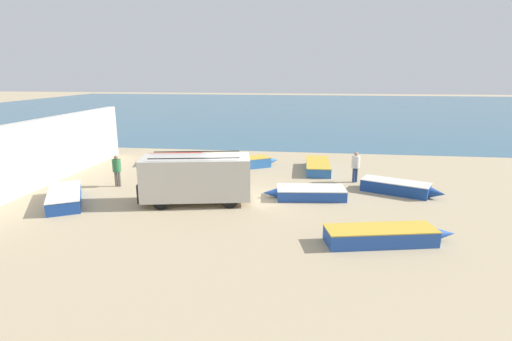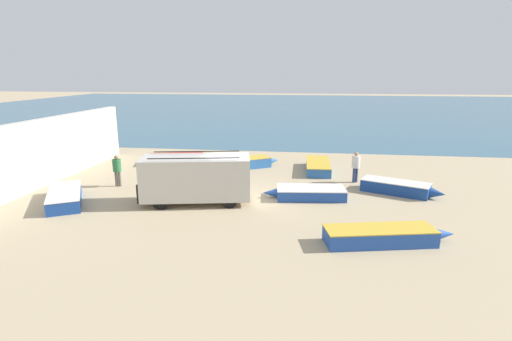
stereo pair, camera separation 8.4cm
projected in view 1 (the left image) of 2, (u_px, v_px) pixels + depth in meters
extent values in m
plane|color=tan|center=(236.00, 197.00, 20.31)|extent=(200.00, 200.00, 0.00)
cube|color=#33607A|center=(290.00, 108.00, 70.32)|extent=(120.00, 80.00, 0.01)
cube|color=#BCB7AD|center=(44.00, 152.00, 22.28)|extent=(0.50, 16.19, 3.67)
cube|color=beige|center=(196.00, 177.00, 19.09)|extent=(5.39, 2.98, 1.97)
cube|color=black|center=(142.00, 189.00, 19.07)|extent=(0.46, 1.86, 0.89)
cube|color=#1E232D|center=(142.00, 166.00, 18.80)|extent=(0.41, 1.77, 0.63)
cylinder|color=black|center=(161.00, 202.00, 18.35)|extent=(0.76, 0.36, 0.73)
cylinder|color=black|center=(167.00, 191.00, 20.07)|extent=(0.76, 0.36, 0.73)
cylinder|color=black|center=(230.00, 200.00, 18.53)|extent=(0.76, 0.36, 0.73)
cylinder|color=black|center=(230.00, 189.00, 20.25)|extent=(0.76, 0.36, 0.73)
cylinder|color=black|center=(194.00, 158.00, 18.05)|extent=(4.10, 0.86, 0.05)
cylinder|color=black|center=(197.00, 152.00, 19.59)|extent=(4.10, 0.86, 0.05)
cube|color=navy|center=(395.00, 187.00, 20.88)|extent=(3.57, 2.49, 0.60)
cone|color=navy|center=(437.00, 193.00, 19.83)|extent=(0.91, 0.82, 0.57)
cube|color=silver|center=(395.00, 183.00, 20.82)|extent=(0.64, 1.12, 0.05)
cube|color=silver|center=(396.00, 181.00, 20.80)|extent=(3.60, 2.51, 0.04)
cube|color=#1E757F|center=(175.00, 159.00, 27.59)|extent=(4.04, 2.65, 0.58)
cone|color=#1E757F|center=(208.00, 158.00, 27.92)|extent=(0.94, 0.75, 0.55)
cube|color=#B22D23|center=(175.00, 156.00, 27.54)|extent=(0.62, 1.53, 0.05)
cube|color=#B22D23|center=(175.00, 155.00, 27.52)|extent=(4.08, 2.67, 0.04)
cube|color=#2D66AD|center=(318.00, 167.00, 25.56)|extent=(1.54, 3.96, 0.55)
cone|color=#2D66AD|center=(316.00, 159.00, 27.87)|extent=(0.54, 0.88, 0.52)
cube|color=gold|center=(318.00, 163.00, 25.51)|extent=(1.35, 0.23, 0.05)
cube|color=gold|center=(318.00, 162.00, 25.49)|extent=(1.56, 4.00, 0.04)
cube|color=#234CA3|center=(380.00, 236.00, 14.71)|extent=(4.17, 2.06, 0.57)
cone|color=#234CA3|center=(443.00, 234.00, 14.91)|extent=(0.98, 0.72, 0.54)
cube|color=gold|center=(381.00, 231.00, 14.66)|extent=(0.44, 1.14, 0.05)
cube|color=gold|center=(381.00, 228.00, 14.64)|extent=(4.21, 2.08, 0.04)
cube|color=navy|center=(65.00, 198.00, 19.18)|extent=(3.11, 3.92, 0.58)
cone|color=navy|center=(67.00, 186.00, 21.21)|extent=(0.89, 0.99, 0.55)
cube|color=silver|center=(64.00, 193.00, 19.13)|extent=(1.22, 0.83, 0.05)
cube|color=silver|center=(64.00, 191.00, 19.11)|extent=(3.14, 3.96, 0.04)
cube|color=#234CA3|center=(311.00, 193.00, 20.04)|extent=(3.51, 1.92, 0.50)
cone|color=#234CA3|center=(270.00, 193.00, 20.09)|extent=(0.79, 0.56, 0.48)
cube|color=silver|center=(311.00, 190.00, 19.99)|extent=(0.36, 1.45, 0.05)
cube|color=silver|center=(311.00, 188.00, 19.97)|extent=(3.54, 1.94, 0.04)
cube|color=#2D66AD|center=(242.00, 164.00, 26.22)|extent=(3.81, 3.03, 0.62)
cone|color=#2D66AD|center=(273.00, 160.00, 27.14)|extent=(1.01, 0.94, 0.59)
cube|color=gold|center=(242.00, 160.00, 26.16)|extent=(0.77, 1.07, 0.05)
cube|color=gold|center=(242.00, 159.00, 26.14)|extent=(3.84, 3.06, 0.04)
cylinder|color=#5B564C|center=(119.00, 179.00, 22.06)|extent=(0.16, 0.16, 0.85)
cylinder|color=#5B564C|center=(116.00, 179.00, 22.03)|extent=(0.16, 0.16, 0.85)
cylinder|color=#2D6B3D|center=(117.00, 165.00, 21.87)|extent=(0.46, 0.46, 0.67)
sphere|color=#8C664C|center=(116.00, 157.00, 21.76)|extent=(0.23, 0.23, 0.23)
cylinder|color=navy|center=(356.00, 175.00, 22.91)|extent=(0.16, 0.16, 0.86)
cylinder|color=navy|center=(354.00, 175.00, 22.84)|extent=(0.16, 0.16, 0.86)
cylinder|color=silver|center=(356.00, 162.00, 22.69)|extent=(0.47, 0.47, 0.68)
sphere|color=tan|center=(356.00, 154.00, 22.58)|extent=(0.23, 0.23, 0.23)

